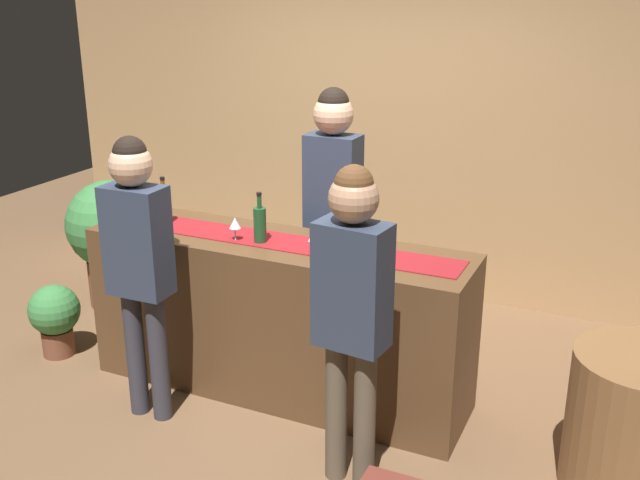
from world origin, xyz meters
The scene contains 15 objects.
ground_plane centered at (0.00, 0.00, 0.00)m, with size 10.00×10.00×0.00m, color brown.
back_wall centered at (0.00, 1.90, 1.45)m, with size 6.00×0.12×2.90m, color tan.
bar_counter centered at (0.00, 0.00, 0.49)m, with size 2.34×0.60×0.98m, color #543821.
counter_runner_cloth centered at (0.00, 0.00, 0.98)m, with size 2.22×0.28×0.01m, color maroon.
wine_bottle_clear centered at (-1.02, 0.05, 1.09)m, with size 0.07×0.07×0.30m.
wine_bottle_green centered at (-0.08, -0.06, 1.09)m, with size 0.07×0.07×0.30m.
wine_bottle_amber centered at (-0.79, 0.00, 1.09)m, with size 0.07×0.07×0.30m.
wine_glass_near_customer centered at (-0.22, -0.09, 1.08)m, with size 0.07×0.07×0.14m.
wine_glass_mid_counter centered at (0.29, -0.10, 1.08)m, with size 0.07×0.07×0.14m.
bartender centered at (0.10, 0.58, 1.13)m, with size 0.34×0.25×1.80m.
customer_sipping centered at (0.75, -0.66, 1.02)m, with size 0.36×0.24×1.66m.
customer_browsing centered at (-0.55, -0.58, 1.02)m, with size 0.34×0.23×1.66m.
round_side_table centered at (2.05, -0.13, 0.37)m, with size 0.68×0.68×0.74m, color brown.
potted_plant_tall centered at (-1.77, 0.62, 0.57)m, with size 0.68×0.68×0.99m.
potted_plant_small centered at (-1.58, -0.24, 0.29)m, with size 0.34×0.34×0.50m.
Camera 1 is at (1.95, -3.61, 2.42)m, focal length 41.71 mm.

